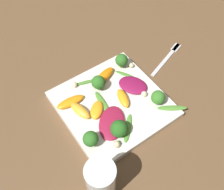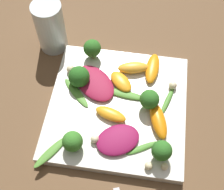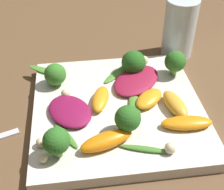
{
  "view_description": "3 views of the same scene",
  "coord_description": "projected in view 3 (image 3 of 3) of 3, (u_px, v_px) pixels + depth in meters",
  "views": [
    {
      "loc": [
        -0.32,
        0.23,
        0.61
      ],
      "look_at": [
        0.02,
        -0.01,
        0.03
      ],
      "focal_mm": 42.0,
      "sensor_mm": 36.0,
      "label": 1
    },
    {
      "loc": [
        0.03,
        -0.31,
        0.56
      ],
      "look_at": [
        -0.01,
        0.02,
        0.03
      ],
      "focal_mm": 50.0,
      "sensor_mm": 36.0,
      "label": 2
    },
    {
      "loc": [
        0.38,
        -0.06,
        0.36
      ],
      "look_at": [
        -0.0,
        -0.01,
        0.04
      ],
      "focal_mm": 50.0,
      "sensor_mm": 36.0,
      "label": 3
    }
  ],
  "objects": [
    {
      "name": "arugula_sprig_0",
      "position": [
        46.0,
        71.0,
        0.58
      ],
      "size": [
        0.06,
        0.08,
        0.0
      ],
      "color": "#518E33",
      "rests_on": "plate"
    },
    {
      "name": "radicchio_leaf_1",
      "position": [
        136.0,
        80.0,
        0.55
      ],
      "size": [
        0.12,
        0.12,
        0.01
      ],
      "color": "maroon",
      "rests_on": "plate"
    },
    {
      "name": "macadamia_nut_2",
      "position": [
        144.0,
        60.0,
        0.59
      ],
      "size": [
        0.02,
        0.02,
        0.02
      ],
      "color": "beige",
      "rests_on": "plate"
    },
    {
      "name": "arugula_sprig_4",
      "position": [
        119.0,
        72.0,
        0.58
      ],
      "size": [
        0.07,
        0.07,
        0.0
      ],
      "color": "#518E33",
      "rests_on": "plate"
    },
    {
      "name": "orange_segment_1",
      "position": [
        187.0,
        123.0,
        0.47
      ],
      "size": [
        0.03,
        0.08,
        0.02
      ],
      "color": "orange",
      "rests_on": "plate"
    },
    {
      "name": "broccoli_floret_2",
      "position": [
        175.0,
        62.0,
        0.56
      ],
      "size": [
        0.04,
        0.04,
        0.05
      ],
      "color": "#7A9E51",
      "rests_on": "plate"
    },
    {
      "name": "macadamia_nut_3",
      "position": [
        41.0,
        143.0,
        0.44
      ],
      "size": [
        0.01,
        0.01,
        0.01
      ],
      "color": "beige",
      "rests_on": "plate"
    },
    {
      "name": "orange_segment_4",
      "position": [
        107.0,
        140.0,
        0.44
      ],
      "size": [
        0.05,
        0.08,
        0.02
      ],
      "color": "orange",
      "rests_on": "plate"
    },
    {
      "name": "macadamia_nut_1",
      "position": [
        66.0,
        93.0,
        0.52
      ],
      "size": [
        0.02,
        0.02,
        0.02
      ],
      "color": "beige",
      "rests_on": "plate"
    },
    {
      "name": "orange_segment_2",
      "position": [
        175.0,
        104.0,
        0.49
      ],
      "size": [
        0.07,
        0.04,
        0.02
      ],
      "color": "#FCAD33",
      "rests_on": "plate"
    },
    {
      "name": "broccoli_floret_1",
      "position": [
        55.0,
        74.0,
        0.54
      ],
      "size": [
        0.04,
        0.04,
        0.04
      ],
      "color": "#84AD5B",
      "rests_on": "plate"
    },
    {
      "name": "arugula_sprig_3",
      "position": [
        66.0,
        135.0,
        0.45
      ],
      "size": [
        0.06,
        0.04,
        0.0
      ],
      "color": "#47842D",
      "rests_on": "plate"
    },
    {
      "name": "orange_segment_0",
      "position": [
        100.0,
        99.0,
        0.51
      ],
      "size": [
        0.07,
        0.04,
        0.02
      ],
      "color": "orange",
      "rests_on": "plate"
    },
    {
      "name": "broccoli_floret_0",
      "position": [
        56.0,
        142.0,
        0.41
      ],
      "size": [
        0.04,
        0.04,
        0.05
      ],
      "color": "#7A9E51",
      "rests_on": "plate"
    },
    {
      "name": "macadamia_nut_4",
      "position": [
        170.0,
        148.0,
        0.43
      ],
      "size": [
        0.02,
        0.02,
        0.02
      ],
      "color": "beige",
      "rests_on": "plate"
    },
    {
      "name": "ground_plane",
      "position": [
        118.0,
        114.0,
        0.52
      ],
      "size": [
        2.4,
        2.4,
        0.0
      ],
      "primitive_type": "plane",
      "color": "brown"
    },
    {
      "name": "macadamia_nut_0",
      "position": [
        43.0,
        158.0,
        0.42
      ],
      "size": [
        0.01,
        0.01,
        0.01
      ],
      "color": "beige",
      "rests_on": "plate"
    },
    {
      "name": "arugula_sprig_1",
      "position": [
        145.0,
        149.0,
        0.43
      ],
      "size": [
        0.03,
        0.07,
        0.01
      ],
      "color": "#47842D",
      "rests_on": "plate"
    },
    {
      "name": "broccoli_floret_3",
      "position": [
        134.0,
        63.0,
        0.56
      ],
      "size": [
        0.04,
        0.04,
        0.04
      ],
      "color": "#84AD5B",
      "rests_on": "plate"
    },
    {
      "name": "broccoli_floret_4",
      "position": [
        128.0,
        119.0,
        0.45
      ],
      "size": [
        0.04,
        0.04,
        0.05
      ],
      "color": "#84AD5B",
      "rests_on": "plate"
    },
    {
      "name": "orange_segment_3",
      "position": [
        149.0,
        100.0,
        0.51
      ],
      "size": [
        0.06,
        0.06,
        0.02
      ],
      "color": "orange",
      "rests_on": "plate"
    },
    {
      "name": "arugula_sprig_2",
      "position": [
        134.0,
        107.0,
        0.5
      ],
      "size": [
        0.09,
        0.03,
        0.01
      ],
      "color": "#518E33",
      "rests_on": "plate"
    },
    {
      "name": "plate",
      "position": [
        118.0,
        109.0,
        0.51
      ],
      "size": [
        0.27,
        0.27,
        0.02
      ],
      "color": "silver",
      "rests_on": "ground_plane"
    },
    {
      "name": "radicchio_leaf_0",
      "position": [
        70.0,
        111.0,
        0.49
      ],
      "size": [
        0.1,
        0.09,
        0.01
      ],
      "color": "maroon",
      "rests_on": "plate"
    },
    {
      "name": "drinking_glass",
      "position": [
        179.0,
        28.0,
        0.63
      ],
      "size": [
        0.06,
        0.06,
        0.12
      ],
      "color": "silver",
      "rests_on": "ground_plane"
    }
  ]
}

